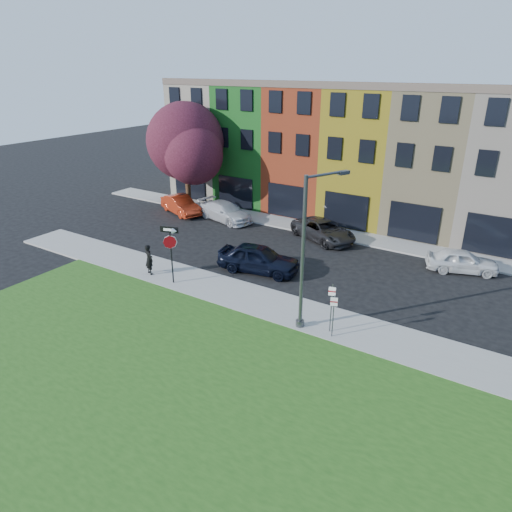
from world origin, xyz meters
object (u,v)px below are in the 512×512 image
Objects in this scene: stop_sign at (170,243)px; man at (149,259)px; sedan_near at (259,258)px; street_lamp at (307,254)px.

stop_sign reaches higher than man.
stop_sign is 0.65× the size of sedan_near.
man is (-1.97, 0.18, -1.47)m from stop_sign.
man is at bearing -157.14° from street_lamp.
street_lamp reaches higher than stop_sign.
sedan_near is 7.30m from street_lamp.
stop_sign is 2.46m from man.
man is 0.35× the size of sedan_near.
sedan_near is (3.14, 4.12, -1.66)m from stop_sign.
street_lamp is (5.19, -4.21, 2.93)m from sedan_near.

